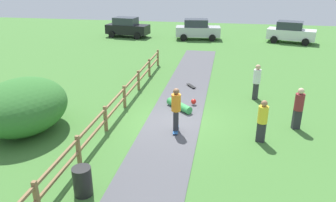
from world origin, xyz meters
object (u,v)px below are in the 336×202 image
(bush_large, at_px, (23,106))
(parked_car_black, at_px, (127,27))
(skater_riding, at_px, (176,108))
(bystander_white, at_px, (257,80))
(bystander_maroon, at_px, (299,107))
(parked_car_silver, at_px, (197,29))
(trash_bin, at_px, (83,181))
(skateboard_loose, at_px, (191,86))
(bystander_yellow, at_px, (262,119))
(skater_fallen, at_px, (180,105))
(parked_car_white, at_px, (291,32))

(bush_large, distance_m, parked_car_black, 20.84)
(skater_riding, relative_size, bystander_white, 1.02)
(bystander_maroon, relative_size, parked_car_silver, 0.41)
(trash_bin, relative_size, bystander_maroon, 0.50)
(skateboard_loose, distance_m, bystander_white, 3.79)
(bush_large, distance_m, bystander_yellow, 9.50)
(skater_fallen, relative_size, bystander_yellow, 0.84)
(bystander_maroon, distance_m, parked_car_white, 18.74)
(trash_bin, bearing_deg, parked_car_black, 103.97)
(skater_fallen, xyz_separation_m, skateboard_loose, (0.14, 3.26, -0.11))
(bystander_yellow, distance_m, bystander_maroon, 2.11)
(skater_riding, distance_m, bystander_maroon, 5.06)
(skater_riding, height_order, parked_car_white, parked_car_white)
(bystander_maroon, bearing_deg, bush_large, -168.80)
(bush_large, bearing_deg, skater_riding, 9.15)
(bush_large, height_order, parked_car_black, bush_large)
(bush_large, xyz_separation_m, trash_bin, (4.06, -3.52, -0.64))
(skater_fallen, distance_m, bystander_white, 4.23)
(skater_riding, xyz_separation_m, parked_car_silver, (-1.07, 19.74, -0.11))
(skater_fallen, bearing_deg, trash_bin, -105.38)
(parked_car_white, bearing_deg, trash_bin, -111.51)
(skateboard_loose, bearing_deg, skater_fallen, -92.53)
(skater_riding, bearing_deg, skater_fallen, 93.92)
(parked_car_white, bearing_deg, parked_car_silver, -179.88)
(trash_bin, distance_m, skateboard_loose, 10.35)
(skater_riding, bearing_deg, parked_car_silver, 93.09)
(bystander_white, height_order, parked_car_silver, parked_car_silver)
(skater_riding, xyz_separation_m, bystander_maroon, (4.91, 1.20, -0.07))
(bush_large, xyz_separation_m, skater_fallen, (5.95, 3.36, -0.89))
(bystander_yellow, relative_size, bystander_white, 0.94)
(parked_car_silver, xyz_separation_m, parked_car_black, (-7.02, 0.01, 0.00))
(skateboard_loose, height_order, bystander_yellow, bystander_yellow)
(skateboard_loose, relative_size, parked_car_white, 0.17)
(skater_fallen, relative_size, bystander_white, 0.79)
(bystander_yellow, distance_m, parked_car_white, 20.41)
(bystander_white, distance_m, parked_car_silver, 15.97)
(trash_bin, distance_m, parked_car_white, 26.09)
(bystander_yellow, height_order, parked_car_black, parked_car_black)
(skater_fallen, relative_size, parked_car_white, 0.32)
(parked_car_silver, height_order, parked_car_black, same)
(bystander_yellow, relative_size, parked_car_white, 0.38)
(bystander_yellow, distance_m, bystander_white, 4.66)
(trash_bin, xyz_separation_m, skateboard_loose, (2.04, 10.14, -0.36))
(skater_fallen, bearing_deg, bystander_yellow, -36.43)
(trash_bin, relative_size, skateboard_loose, 1.17)
(skateboard_loose, relative_size, parked_car_black, 0.18)
(trash_bin, relative_size, skater_riding, 0.48)
(parked_car_white, bearing_deg, skateboard_loose, -118.05)
(bystander_white, bearing_deg, bystander_maroon, -65.62)
(skater_riding, bearing_deg, bush_large, -170.85)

